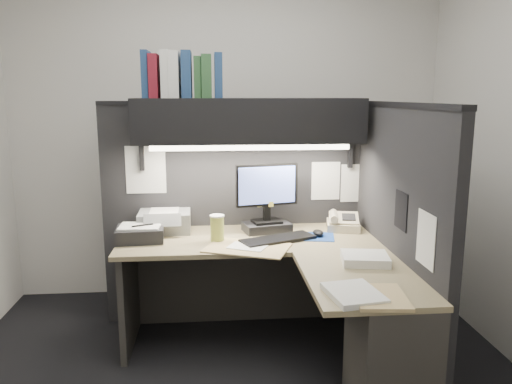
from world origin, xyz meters
The scene contains 22 objects.
floor centered at (0.00, 0.00, 0.00)m, with size 3.50×3.50×0.00m, color black.
wall_back centered at (0.00, 1.50, 1.35)m, with size 3.50×0.04×2.70m, color silver.
wall_front centered at (0.00, -1.50, 1.35)m, with size 3.50×0.04×2.70m, color silver.
partition_back centered at (0.03, 0.93, 0.80)m, with size 1.90×0.06×1.60m, color black.
partition_right centered at (0.98, 0.18, 0.80)m, with size 0.06×1.50×1.60m, color black.
desk centered at (0.43, 0.00, 0.44)m, with size 1.70×1.53×0.73m.
overhead_shelf centered at (0.12, 0.75, 1.50)m, with size 1.55×0.34×0.30m, color black.
task_light_tube centered at (0.12, 0.61, 1.33)m, with size 0.04×0.04×1.32m, color white.
monitor centered at (0.24, 0.71, 0.92)m, with size 0.44×0.26×0.48m.
keyboard centered at (0.29, 0.46, 0.74)m, with size 0.50×0.17×0.02m, color black.
mousepad centered at (0.56, 0.54, 0.73)m, with size 0.24×0.22×0.00m, color navy.
mouse centered at (0.58, 0.55, 0.75)m, with size 0.07×0.11×0.04m, color black.
telephone centered at (0.79, 0.71, 0.78)m, with size 0.23×0.24×0.09m, color beige.
coffee_cup centered at (-0.10, 0.49, 0.81)m, with size 0.09×0.09×0.17m, color #BFB64C.
printer centered at (-0.47, 0.79, 0.80)m, with size 0.35×0.30×0.14m, color gray.
notebook_stack centered at (-0.61, 0.56, 0.78)m, with size 0.30×0.25×0.09m, color black.
open_folder centered at (0.08, 0.32, 0.73)m, with size 0.50×0.33×0.01m, color tan.
paper_stack_a centered at (0.73, -0.01, 0.75)m, with size 0.26×0.22×0.05m, color white.
paper_stack_b centered at (0.53, -0.48, 0.74)m, with size 0.23×0.29×0.03m, color white.
manila_stack centered at (0.65, -0.51, 0.74)m, with size 0.24×0.31×0.02m, color tan.
binder_row centered at (-0.32, 0.75, 1.80)m, with size 0.52×0.25×0.31m.
pinned_papers centered at (0.42, 0.56, 1.05)m, with size 1.76×1.31×0.51m.
Camera 1 is at (-0.13, -2.66, 1.67)m, focal length 35.00 mm.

